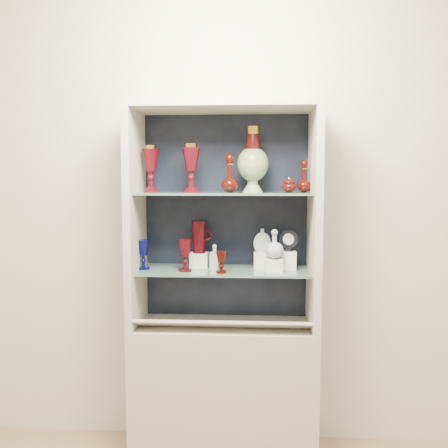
# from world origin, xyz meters

# --- Properties ---
(wall_back) EXTENTS (3.50, 0.02, 2.80)m
(wall_back) POSITION_xyz_m (0.00, 1.75, 1.40)
(wall_back) COLOR silver
(wall_back) RESTS_ON ground
(cabinet_base) EXTENTS (1.00, 0.40, 0.75)m
(cabinet_base) POSITION_xyz_m (0.00, 1.53, 0.38)
(cabinet_base) COLOR beige
(cabinet_base) RESTS_ON ground
(cabinet_back_panel) EXTENTS (0.98, 0.02, 1.15)m
(cabinet_back_panel) POSITION_xyz_m (0.00, 1.72, 1.32)
(cabinet_back_panel) COLOR black
(cabinet_back_panel) RESTS_ON cabinet_base
(cabinet_side_left) EXTENTS (0.04, 0.40, 1.15)m
(cabinet_side_left) POSITION_xyz_m (-0.48, 1.53, 1.32)
(cabinet_side_left) COLOR beige
(cabinet_side_left) RESTS_ON cabinet_base
(cabinet_side_right) EXTENTS (0.04, 0.40, 1.15)m
(cabinet_side_right) POSITION_xyz_m (0.48, 1.53, 1.32)
(cabinet_side_right) COLOR beige
(cabinet_side_right) RESTS_ON cabinet_base
(cabinet_top_cap) EXTENTS (1.00, 0.40, 0.04)m
(cabinet_top_cap) POSITION_xyz_m (0.00, 1.53, 1.92)
(cabinet_top_cap) COLOR beige
(cabinet_top_cap) RESTS_ON cabinet_side_left
(shelf_lower) EXTENTS (0.92, 0.34, 0.01)m
(shelf_lower) POSITION_xyz_m (0.00, 1.55, 1.04)
(shelf_lower) COLOR slate
(shelf_lower) RESTS_ON cabinet_side_left
(shelf_upper) EXTENTS (0.92, 0.34, 0.01)m
(shelf_upper) POSITION_xyz_m (0.00, 1.55, 1.46)
(shelf_upper) COLOR slate
(shelf_upper) RESTS_ON cabinet_side_left
(label_ledge) EXTENTS (0.92, 0.17, 0.09)m
(label_ledge) POSITION_xyz_m (0.00, 1.42, 0.78)
(label_ledge) COLOR beige
(label_ledge) RESTS_ON cabinet_base
(label_card_0) EXTENTS (0.10, 0.06, 0.03)m
(label_card_0) POSITION_xyz_m (0.04, 1.42, 0.80)
(label_card_0) COLOR white
(label_card_0) RESTS_ON label_ledge
(label_card_1) EXTENTS (0.10, 0.06, 0.03)m
(label_card_1) POSITION_xyz_m (-0.27, 1.42, 0.80)
(label_card_1) COLOR white
(label_card_1) RESTS_ON label_ledge
(pedestal_lamp_left) EXTENTS (0.12, 0.12, 0.25)m
(pedestal_lamp_left) POSITION_xyz_m (-0.40, 1.57, 1.60)
(pedestal_lamp_left) COLOR #4F0810
(pedestal_lamp_left) RESTS_ON shelf_upper
(pedestal_lamp_right) EXTENTS (0.11, 0.11, 0.26)m
(pedestal_lamp_right) POSITION_xyz_m (-0.17, 1.52, 1.60)
(pedestal_lamp_right) COLOR #4F0810
(pedestal_lamp_right) RESTS_ON shelf_upper
(enamel_urn) EXTENTS (0.19, 0.19, 0.35)m
(enamel_urn) POSITION_xyz_m (0.15, 1.59, 1.65)
(enamel_urn) COLOR #0B4613
(enamel_urn) RESTS_ON shelf_upper
(ruby_decanter_a) EXTENTS (0.10, 0.10, 0.23)m
(ruby_decanter_a) POSITION_xyz_m (0.03, 1.54, 1.58)
(ruby_decanter_a) COLOR #450B05
(ruby_decanter_a) RESTS_ON shelf_upper
(ruby_decanter_b) EXTENTS (0.10, 0.10, 0.18)m
(ruby_decanter_b) POSITION_xyz_m (0.43, 1.58, 1.56)
(ruby_decanter_b) COLOR #450B05
(ruby_decanter_b) RESTS_ON shelf_upper
(lidded_bowl) EXTENTS (0.10, 0.10, 0.08)m
(lidded_bowl) POSITION_xyz_m (0.34, 1.51, 1.51)
(lidded_bowl) COLOR #450B05
(lidded_bowl) RESTS_ON shelf_upper
(cobalt_goblet) EXTENTS (0.09, 0.09, 0.16)m
(cobalt_goblet) POSITION_xyz_m (-0.44, 1.53, 1.13)
(cobalt_goblet) COLOR #050544
(cobalt_goblet) RESTS_ON shelf_lower
(ruby_goblet_tall) EXTENTS (0.09, 0.09, 0.17)m
(ruby_goblet_tall) POSITION_xyz_m (-0.21, 1.48, 1.14)
(ruby_goblet_tall) COLOR #4F0810
(ruby_goblet_tall) RESTS_ON shelf_lower
(ruby_goblet_small) EXTENTS (0.07, 0.07, 0.11)m
(ruby_goblet_small) POSITION_xyz_m (-0.01, 1.44, 1.11)
(ruby_goblet_small) COLOR #450B05
(ruby_goblet_small) RESTS_ON shelf_lower
(riser_ruby_pitcher) EXTENTS (0.10, 0.10, 0.08)m
(riser_ruby_pitcher) POSITION_xyz_m (-0.14, 1.61, 1.09)
(riser_ruby_pitcher) COLOR silver
(riser_ruby_pitcher) RESTS_ON shelf_lower
(ruby_pitcher) EXTENTS (0.15, 0.11, 0.18)m
(ruby_pitcher) POSITION_xyz_m (-0.14, 1.61, 1.22)
(ruby_pitcher) COLOR #4F0810
(ruby_pitcher) RESTS_ON riser_ruby_pitcher
(clear_square_bottle) EXTENTS (0.05, 0.05, 0.13)m
(clear_square_bottle) POSITION_xyz_m (-0.05, 1.57, 1.12)
(clear_square_bottle) COLOR #A2B2C0
(clear_square_bottle) RESTS_ON shelf_lower
(riser_flat_flask) EXTENTS (0.09, 0.09, 0.09)m
(riser_flat_flask) POSITION_xyz_m (0.21, 1.59, 1.09)
(riser_flat_flask) COLOR silver
(riser_flat_flask) RESTS_ON shelf_lower
(flat_flask) EXTENTS (0.10, 0.05, 0.13)m
(flat_flask) POSITION_xyz_m (0.21, 1.59, 1.21)
(flat_flask) COLOR silver
(flat_flask) RESTS_ON riser_flat_flask
(riser_clear_round_decanter) EXTENTS (0.09, 0.09, 0.07)m
(riser_clear_round_decanter) POSITION_xyz_m (0.27, 1.50, 1.08)
(riser_clear_round_decanter) COLOR silver
(riser_clear_round_decanter) RESTS_ON shelf_lower
(clear_round_decanter) EXTENTS (0.12, 0.12, 0.15)m
(clear_round_decanter) POSITION_xyz_m (0.27, 1.50, 1.19)
(clear_round_decanter) COLOR #A2B2C0
(clear_round_decanter) RESTS_ON riser_clear_round_decanter
(riser_cameo_medallion) EXTENTS (0.08, 0.08, 0.10)m
(riser_cameo_medallion) POSITION_xyz_m (0.35, 1.57, 1.10)
(riser_cameo_medallion) COLOR silver
(riser_cameo_medallion) RESTS_ON shelf_lower
(cameo_medallion) EXTENTS (0.11, 0.07, 0.12)m
(cameo_medallion) POSITION_xyz_m (0.35, 1.57, 1.21)
(cameo_medallion) COLOR black
(cameo_medallion) RESTS_ON riser_cameo_medallion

